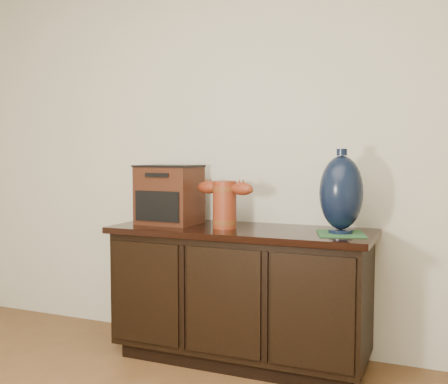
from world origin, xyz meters
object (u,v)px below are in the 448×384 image
at_px(terracotta_vessel, 225,202).
at_px(lamp_base, 341,193).
at_px(sideboard, 240,293).
at_px(spray_can, 232,211).
at_px(tv_radio, 169,194).

relative_size(terracotta_vessel, lamp_base, 0.87).
distance_m(sideboard, lamp_base, 0.80).
bearing_deg(terracotta_vessel, lamp_base, 14.34).
bearing_deg(spray_can, lamp_base, -13.75).
height_order(terracotta_vessel, tv_radio, tv_radio).
height_order(sideboard, terracotta_vessel, terracotta_vessel).
distance_m(terracotta_vessel, lamp_base, 0.64).
bearing_deg(tv_radio, lamp_base, 0.62).
height_order(tv_radio, lamp_base, lamp_base).
xyz_separation_m(sideboard, spray_can, (-0.11, 0.15, 0.44)).
height_order(tv_radio, spray_can, tv_radio).
bearing_deg(lamp_base, sideboard, 178.37).
relative_size(terracotta_vessel, spray_can, 2.45).
relative_size(tv_radio, spray_can, 2.34).
xyz_separation_m(terracotta_vessel, tv_radio, (-0.38, 0.05, 0.03)).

